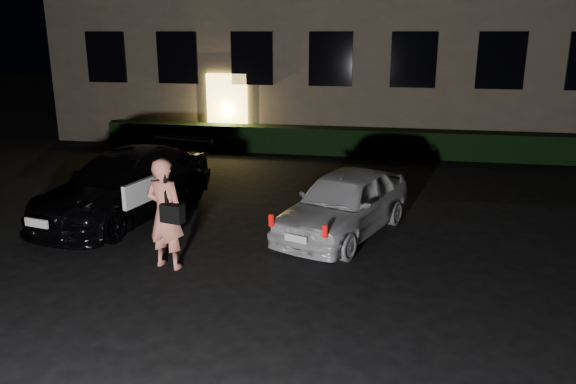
# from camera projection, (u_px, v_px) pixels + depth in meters

# --- Properties ---
(ground) EXTENTS (80.00, 80.00, 0.00)m
(ground) POSITION_uv_depth(u_px,v_px,m) (243.00, 296.00, 8.48)
(ground) COLOR black
(ground) RESTS_ON ground
(hedge) EXTENTS (15.00, 0.70, 0.85)m
(hedge) POSITION_uv_depth(u_px,v_px,m) (327.00, 141.00, 18.27)
(hedge) COLOR black
(hedge) RESTS_ON ground
(sedan) EXTENTS (2.88, 5.08, 1.39)m
(sedan) POSITION_uv_depth(u_px,v_px,m) (126.00, 184.00, 12.05)
(sedan) COLOR black
(sedan) RESTS_ON ground
(hatch) EXTENTS (2.74, 4.02, 1.27)m
(hatch) POSITION_uv_depth(u_px,v_px,m) (344.00, 203.00, 10.94)
(hatch) COLOR silver
(hatch) RESTS_ON ground
(man) EXTENTS (0.80, 0.61, 1.89)m
(man) POSITION_uv_depth(u_px,v_px,m) (166.00, 213.00, 9.29)
(man) COLOR #F6876D
(man) RESTS_ON ground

